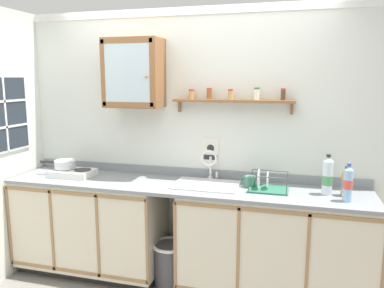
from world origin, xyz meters
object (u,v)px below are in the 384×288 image
Objects in this scene: sink at (206,188)px; hot_plate_stove at (73,173)px; bottle_water_blue_0 at (348,184)px; trash_bin at (170,263)px; dish_rack at (267,186)px; mug at (250,181)px; warning_sign at (211,152)px; saucepan at (65,164)px; bottle_water_clear_1 at (327,177)px; wall_cabinet at (134,73)px; bottle_juice_amber_2 at (346,183)px.

hot_plate_stove is (-1.30, -0.04, 0.06)m from sink.
trash_bin is (-1.43, 0.06, -0.86)m from bottle_water_blue_0.
sink reaches higher than dish_rack.
mug is 0.54× the size of warning_sign.
saucepan is 1.04× the size of bottle_water_clear_1.
mug is 0.21× the size of wall_cabinet.
dish_rack is 1.13m from trash_bin.
trash_bin is at bearing -162.47° from sink.
bottle_juice_amber_2 is at bearing 0.37° from dish_rack.
sink is 1.73× the size of dish_rack.
bottle_juice_amber_2 is (2.53, 0.01, -0.00)m from saucepan.
bottle_juice_amber_2 is (1.13, -0.01, 0.13)m from sink.
bottle_juice_amber_2 is 0.39× the size of wall_cabinet.
mug is at bearing 162.01° from dish_rack.
hot_plate_stove is 1.64× the size of bottle_juice_amber_2.
dish_rack reaches higher than mug.
warning_sign is (-0.02, 0.25, 0.27)m from sink.
hot_plate_stove is at bearing -10.78° from saucepan.
trash_bin is (1.08, -0.08, -0.84)m from saucepan.
bottle_juice_amber_2 reaches higher than trash_bin.
mug reaches higher than hot_plate_stove.
wall_cabinet is at bearing 174.24° from dish_rack.
wall_cabinet reaches higher than bottle_water_blue_0.
saucepan is 1.05× the size of dish_rack.
trash_bin is (-0.31, -0.10, -0.70)m from sink.
hot_plate_stove is 0.13m from saucepan.
bottle_water_blue_0 is 0.78m from mug.
bottle_juice_amber_2 is at bearing 87.01° from bottle_water_blue_0.
mug is (-0.62, 0.05, -0.10)m from bottle_water_clear_1.
bottle_water_clear_1 is (0.99, -0.02, 0.17)m from sink.
bottle_juice_amber_2 is 0.60× the size of trash_bin.
bottle_water_blue_0 is at bearing -7.78° from sink.
mug is (-0.76, 0.04, -0.06)m from bottle_juice_amber_2.
sink is at bearing 0.89° from saucepan.
warning_sign is at bearing 11.34° from saucepan.
bottle_water_clear_1 is 1.05m from warning_sign.
saucepan is at bearing 176.99° from bottle_water_blue_0.
warning_sign is at bearing 12.99° from hot_plate_stove.
bottle_water_clear_1 is 2.49× the size of mug.
wall_cabinet is at bearing 171.24° from sink.
bottle_juice_amber_2 reaches higher than saucepan.
dish_rack is at bearing 0.80° from hot_plate_stove.
bottle_water_clear_1 is 1.37× the size of bottle_juice_amber_2.
sink is 0.37m from warning_sign.
hot_plate_stove is 2.29m from bottle_water_clear_1.
mug is at bearing -3.99° from wall_cabinet.
bottle_water_clear_1 is at bearing 0.14° from saucepan.
saucepan is 2.53m from bottle_juice_amber_2.
wall_cabinet reaches higher than sink.
bottle_juice_amber_2 is at bearing 0.69° from hot_plate_stove.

